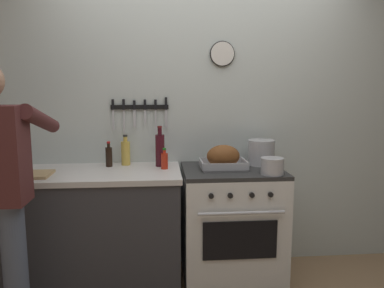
# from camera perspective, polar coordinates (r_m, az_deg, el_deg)

# --- Properties ---
(wall_back) EXTENTS (6.00, 0.13, 2.60)m
(wall_back) POSITION_cam_1_polar(r_m,az_deg,el_deg) (3.14, 1.13, 4.70)
(wall_back) COLOR silver
(wall_back) RESTS_ON ground
(counter_block) EXTENTS (2.03, 0.65, 0.90)m
(counter_block) POSITION_cam_1_polar(r_m,az_deg,el_deg) (3.08, -21.72, -12.12)
(counter_block) COLOR #38383D
(counter_block) RESTS_ON ground
(stove) EXTENTS (0.76, 0.67, 0.90)m
(stove) POSITION_cam_1_polar(r_m,az_deg,el_deg) (3.00, 6.11, -12.21)
(stove) COLOR white
(stove) RESTS_ON ground
(roasting_pan) EXTENTS (0.35, 0.26, 0.18)m
(roasting_pan) POSITION_cam_1_polar(r_m,az_deg,el_deg) (2.85, 4.84, -2.15)
(roasting_pan) COLOR #B7B7BC
(roasting_pan) RESTS_ON stove
(stock_pot) EXTENTS (0.22, 0.22, 0.20)m
(stock_pot) POSITION_cam_1_polar(r_m,az_deg,el_deg) (3.03, 10.63, -1.28)
(stock_pot) COLOR #B7B7BC
(stock_pot) RESTS_ON stove
(saucepan) EXTENTS (0.16, 0.16, 0.12)m
(saucepan) POSITION_cam_1_polar(r_m,az_deg,el_deg) (2.72, 12.29, -3.35)
(saucepan) COLOR #B7B7BC
(saucepan) RESTS_ON stove
(cutting_board) EXTENTS (0.36, 0.24, 0.02)m
(cutting_board) POSITION_cam_1_polar(r_m,az_deg,el_deg) (2.87, -24.41, -4.34)
(cutting_board) COLOR tan
(cutting_board) RESTS_ON counter_block
(bottle_wine_red) EXTENTS (0.07, 0.07, 0.32)m
(bottle_wine_red) POSITION_cam_1_polar(r_m,az_deg,el_deg) (2.93, -4.96, -0.84)
(bottle_wine_red) COLOR #47141E
(bottle_wine_red) RESTS_ON counter_block
(bottle_cooking_oil) EXTENTS (0.07, 0.07, 0.24)m
(bottle_cooking_oil) POSITION_cam_1_polar(r_m,az_deg,el_deg) (3.02, -10.21, -1.29)
(bottle_cooking_oil) COLOR gold
(bottle_cooking_oil) RESTS_ON counter_block
(bottle_hot_sauce) EXTENTS (0.05, 0.05, 0.16)m
(bottle_hot_sauce) POSITION_cam_1_polar(r_m,az_deg,el_deg) (2.84, -4.26, -2.54)
(bottle_hot_sauce) COLOR red
(bottle_hot_sauce) RESTS_ON counter_block
(bottle_soy_sauce) EXTENTS (0.05, 0.05, 0.20)m
(bottle_soy_sauce) POSITION_cam_1_polar(r_m,az_deg,el_deg) (2.99, -12.70, -1.84)
(bottle_soy_sauce) COLOR black
(bottle_soy_sauce) RESTS_ON counter_block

